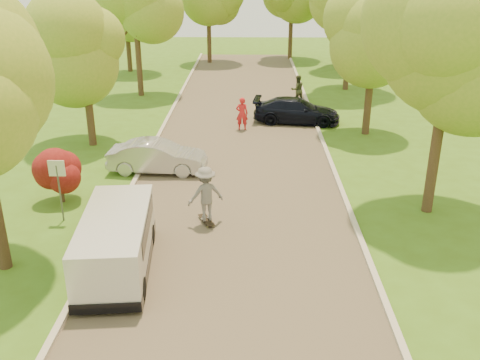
# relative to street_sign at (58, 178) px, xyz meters

# --- Properties ---
(ground) EXTENTS (100.00, 100.00, 0.00)m
(ground) POSITION_rel_street_sign_xyz_m (5.80, -4.00, -1.56)
(ground) COLOR #3D6418
(ground) RESTS_ON ground
(road) EXTENTS (8.00, 60.00, 0.01)m
(road) POSITION_rel_street_sign_xyz_m (5.80, 4.00, -1.56)
(road) COLOR #4C4438
(road) RESTS_ON ground
(curb_left) EXTENTS (0.18, 60.00, 0.12)m
(curb_left) POSITION_rel_street_sign_xyz_m (1.75, 4.00, -1.50)
(curb_left) COLOR #B2AD9E
(curb_left) RESTS_ON ground
(curb_right) EXTENTS (0.18, 60.00, 0.12)m
(curb_right) POSITION_rel_street_sign_xyz_m (9.85, 4.00, -1.50)
(curb_right) COLOR #B2AD9E
(curb_right) RESTS_ON ground
(street_sign) EXTENTS (0.55, 0.06, 2.17)m
(street_sign) POSITION_rel_street_sign_xyz_m (0.00, 0.00, 0.00)
(street_sign) COLOR #59595E
(street_sign) RESTS_ON ground
(red_shrub) EXTENTS (1.70, 1.70, 1.95)m
(red_shrub) POSITION_rel_street_sign_xyz_m (-0.50, 1.50, -0.47)
(red_shrub) COLOR #382619
(red_shrub) RESTS_ON ground
(tree_l_midb) EXTENTS (4.30, 4.20, 6.62)m
(tree_l_midb) POSITION_rel_street_sign_xyz_m (-1.01, 8.00, 3.02)
(tree_l_midb) COLOR #382619
(tree_l_midb) RESTS_ON ground
(tree_l_far) EXTENTS (4.92, 4.80, 7.79)m
(tree_l_far) POSITION_rel_street_sign_xyz_m (-0.59, 18.00, 3.90)
(tree_l_far) COLOR #382619
(tree_l_far) RESTS_ON ground
(tree_r_mida) EXTENTS (5.13, 5.00, 7.95)m
(tree_r_mida) POSITION_rel_street_sign_xyz_m (12.82, 1.00, 3.97)
(tree_r_mida) COLOR #382619
(tree_r_mida) RESTS_ON ground
(tree_r_midb) EXTENTS (4.51, 4.40, 7.01)m
(tree_r_midb) POSITION_rel_street_sign_xyz_m (12.40, 10.00, 3.32)
(tree_r_midb) COLOR #382619
(tree_r_midb) RESTS_ON ground
(tree_bg_a) EXTENTS (5.12, 5.00, 7.72)m
(tree_bg_a) POSITION_rel_street_sign_xyz_m (-2.98, 26.00, 3.75)
(tree_bg_a) COLOR #382619
(tree_bg_a) RESTS_ON ground
(tree_bg_c) EXTENTS (4.92, 4.80, 7.33)m
(tree_bg_c) POSITION_rel_street_sign_xyz_m (3.01, 30.00, 3.46)
(tree_bg_c) COLOR #382619
(tree_bg_c) RESTS_ON ground
(minivan) EXTENTS (2.19, 4.68, 1.69)m
(minivan) POSITION_rel_street_sign_xyz_m (2.60, -3.04, -0.67)
(minivan) COLOR silver
(minivan) RESTS_ON ground
(silver_sedan) EXTENTS (4.12, 1.64, 1.33)m
(silver_sedan) POSITION_rel_street_sign_xyz_m (2.50, 4.54, -0.90)
(silver_sedan) COLOR #ABABB0
(silver_sedan) RESTS_ON ground
(dark_sedan) EXTENTS (4.84, 2.48, 1.34)m
(dark_sedan) POSITION_rel_street_sign_xyz_m (8.83, 11.90, -0.89)
(dark_sedan) COLOR black
(dark_sedan) RESTS_ON ground
(longboard) EXTENTS (0.64, 0.99, 0.11)m
(longboard) POSITION_rel_street_sign_xyz_m (4.88, -0.10, -1.46)
(longboard) COLOR black
(longboard) RESTS_ON ground
(skateboarder) EXTENTS (1.40, 1.14, 1.89)m
(skateboarder) POSITION_rel_street_sign_xyz_m (4.88, -0.10, -0.50)
(skateboarder) COLOR slate
(skateboarder) RESTS_ON longboard
(person_striped) EXTENTS (0.63, 0.43, 1.71)m
(person_striped) POSITION_rel_street_sign_xyz_m (5.90, 10.55, -0.71)
(person_striped) COLOR red
(person_striped) RESTS_ON ground
(person_olive) EXTENTS (1.00, 0.88, 1.73)m
(person_olive) POSITION_rel_street_sign_xyz_m (9.20, 16.07, -0.70)
(person_olive) COLOR #2F3822
(person_olive) RESTS_ON ground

